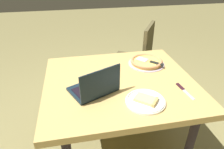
% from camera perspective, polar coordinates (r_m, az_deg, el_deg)
% --- Properties ---
extents(ground_plane, '(12.00, 12.00, 0.00)m').
position_cam_1_polar(ground_plane, '(2.02, 1.74, -20.06)').
color(ground_plane, olive).
extents(dining_table, '(1.12, 0.99, 0.75)m').
position_cam_1_polar(dining_table, '(1.56, 2.11, -4.16)').
color(dining_table, tan).
rests_on(dining_table, ground_plane).
extents(laptop, '(0.37, 0.33, 0.21)m').
position_cam_1_polar(laptop, '(1.37, -4.87, -3.61)').
color(laptop, black).
rests_on(laptop, dining_table).
extents(pizza_plate, '(0.26, 0.26, 0.04)m').
position_cam_1_polar(pizza_plate, '(1.31, 9.55, -7.38)').
color(pizza_plate, white).
rests_on(pizza_plate, dining_table).
extents(pizza_tray, '(0.31, 0.31, 0.04)m').
position_cam_1_polar(pizza_tray, '(1.77, 9.79, 3.60)').
color(pizza_tray, '#A99CAB').
rests_on(pizza_tray, dining_table).
extents(table_knife, '(0.04, 0.20, 0.01)m').
position_cam_1_polar(table_knife, '(1.50, 19.65, -4.06)').
color(table_knife, silver).
rests_on(table_knife, dining_table).
extents(chair_near, '(0.62, 0.62, 0.93)m').
position_cam_1_polar(chair_near, '(2.41, 7.06, 4.87)').
color(chair_near, brown).
rests_on(chair_near, ground_plane).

